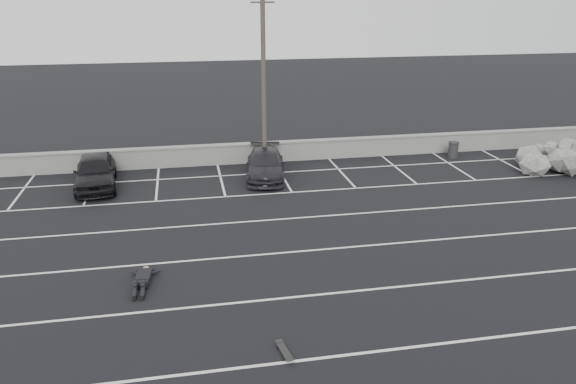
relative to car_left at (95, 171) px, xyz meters
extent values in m
plane|color=black|center=(7.73, -11.43, -0.76)|extent=(120.00, 120.00, 0.00)
cube|color=gray|center=(7.73, 2.57, -0.26)|extent=(50.00, 0.35, 1.00)
cube|color=gray|center=(7.73, 2.57, 0.26)|extent=(50.00, 0.45, 0.08)
cube|color=silver|center=(7.73, -14.43, -0.75)|extent=(36.00, 0.10, 0.01)
cube|color=silver|center=(7.73, -11.43, -0.75)|extent=(36.00, 0.10, 0.01)
cube|color=silver|center=(7.73, -8.43, -0.75)|extent=(36.00, 0.10, 0.01)
cube|color=silver|center=(7.73, -5.43, -0.75)|extent=(36.00, 0.10, 0.01)
cube|color=silver|center=(7.73, -2.43, -0.75)|extent=(36.00, 0.10, 0.01)
cube|color=silver|center=(7.73, 0.57, -0.75)|extent=(36.00, 0.10, 0.01)
cube|color=silver|center=(-3.27, 0.07, -0.75)|extent=(0.10, 5.00, 0.01)
cube|color=silver|center=(-0.27, 0.07, -0.75)|extent=(0.10, 5.00, 0.01)
cube|color=silver|center=(2.73, 0.07, -0.75)|extent=(0.10, 5.00, 0.01)
cube|color=silver|center=(5.73, 0.07, -0.75)|extent=(0.10, 5.00, 0.01)
cube|color=silver|center=(8.73, 0.07, -0.75)|extent=(0.10, 5.00, 0.01)
cube|color=silver|center=(11.73, 0.07, -0.75)|extent=(0.10, 5.00, 0.01)
cube|color=silver|center=(14.73, 0.07, -0.75)|extent=(0.10, 5.00, 0.01)
cube|color=silver|center=(17.73, 0.07, -0.75)|extent=(0.10, 5.00, 0.01)
cube|color=silver|center=(20.73, 0.07, -0.75)|extent=(0.10, 5.00, 0.01)
imported|color=black|center=(0.00, 0.00, 0.00)|extent=(2.17, 4.59, 1.52)
imported|color=#232127|center=(7.88, -0.05, -0.12)|extent=(2.41, 4.59, 1.27)
cylinder|color=#4C4238|center=(8.13, 1.77, 3.55)|extent=(0.23, 0.23, 8.62)
cube|color=#4C4238|center=(8.13, 1.77, 7.29)|extent=(1.15, 0.08, 0.08)
cylinder|color=#27272A|center=(18.39, 1.37, -0.34)|extent=(0.54, 0.54, 0.84)
cylinder|color=#27272A|center=(18.39, 1.37, 0.10)|extent=(0.60, 0.60, 0.05)
cube|color=black|center=(6.22, -14.07, -0.68)|extent=(0.32, 0.78, 0.02)
cube|color=#27272A|center=(6.18, -13.82, -0.71)|extent=(0.16, 0.07, 0.04)
cube|color=#27272A|center=(6.26, -14.32, -0.71)|extent=(0.16, 0.07, 0.04)
cylinder|color=black|center=(6.08, -13.84, -0.73)|extent=(0.04, 0.06, 0.05)
cylinder|color=black|center=(6.27, -13.81, -0.73)|extent=(0.04, 0.06, 0.05)
cylinder|color=black|center=(6.17, -14.34, -0.73)|extent=(0.04, 0.06, 0.05)
cylinder|color=black|center=(6.35, -14.31, -0.73)|extent=(0.04, 0.06, 0.05)
camera|label=1|loc=(4.07, -25.73, 7.83)|focal=35.00mm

